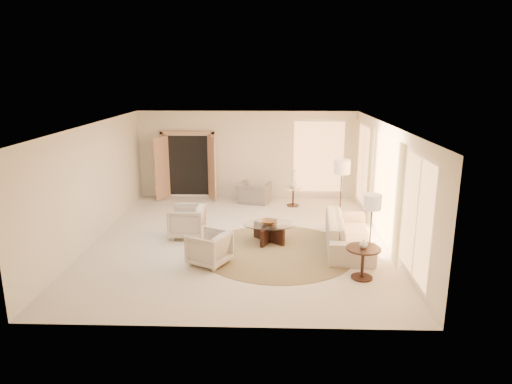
{
  "coord_description": "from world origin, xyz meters",
  "views": [
    {
      "loc": [
        0.73,
        -10.51,
        3.94
      ],
      "look_at": [
        0.4,
        0.4,
        1.1
      ],
      "focal_mm": 32.0,
      "sensor_mm": 36.0,
      "label": 1
    }
  ],
  "objects_px": {
    "side_vase": "(293,184)",
    "floor_lamp_near": "(342,170)",
    "sofa": "(349,232)",
    "end_table": "(363,257)",
    "armchair_left": "(187,220)",
    "end_vase": "(364,244)",
    "coffee_table": "(269,231)",
    "floor_lamp_far": "(372,205)",
    "bowl": "(269,222)",
    "accent_chair": "(254,190)",
    "side_table": "(293,195)",
    "armchair_right": "(209,247)"
  },
  "relations": [
    {
      "from": "armchair_left",
      "to": "bowl",
      "type": "bearing_deg",
      "value": 81.74
    },
    {
      "from": "floor_lamp_far",
      "to": "side_vase",
      "type": "height_order",
      "value": "floor_lamp_far"
    },
    {
      "from": "armchair_left",
      "to": "bowl",
      "type": "distance_m",
      "value": 2.06
    },
    {
      "from": "end_table",
      "to": "end_vase",
      "type": "xyz_separation_m",
      "value": [
        0.0,
        0.0,
        0.28
      ]
    },
    {
      "from": "side_table",
      "to": "side_vase",
      "type": "height_order",
      "value": "side_vase"
    },
    {
      "from": "sofa",
      "to": "bowl",
      "type": "bearing_deg",
      "value": 86.04
    },
    {
      "from": "accent_chair",
      "to": "armchair_left",
      "type": "bearing_deg",
      "value": 77.77
    },
    {
      "from": "coffee_table",
      "to": "floor_lamp_far",
      "type": "bearing_deg",
      "value": -30.64
    },
    {
      "from": "coffee_table",
      "to": "bowl",
      "type": "xyz_separation_m",
      "value": [
        -0.0,
        0.0,
        0.21
      ]
    },
    {
      "from": "end_vase",
      "to": "side_vase",
      "type": "distance_m",
      "value": 5.22
    },
    {
      "from": "armchair_left",
      "to": "side_vase",
      "type": "xyz_separation_m",
      "value": [
        2.76,
        2.82,
        0.26
      ]
    },
    {
      "from": "accent_chair",
      "to": "coffee_table",
      "type": "bearing_deg",
      "value": 112.05
    },
    {
      "from": "armchair_right",
      "to": "side_table",
      "type": "distance_m",
      "value": 4.91
    },
    {
      "from": "sofa",
      "to": "armchair_right",
      "type": "bearing_deg",
      "value": 113.88
    },
    {
      "from": "coffee_table",
      "to": "armchair_right",
      "type": "bearing_deg",
      "value": -132.97
    },
    {
      "from": "sofa",
      "to": "end_table",
      "type": "bearing_deg",
      "value": -174.94
    },
    {
      "from": "end_table",
      "to": "side_table",
      "type": "distance_m",
      "value": 5.23
    },
    {
      "from": "sofa",
      "to": "floor_lamp_far",
      "type": "distance_m",
      "value": 1.38
    },
    {
      "from": "armchair_left",
      "to": "side_vase",
      "type": "height_order",
      "value": "armchair_left"
    },
    {
      "from": "armchair_left",
      "to": "end_table",
      "type": "distance_m",
      "value": 4.51
    },
    {
      "from": "floor_lamp_near",
      "to": "side_vase",
      "type": "bearing_deg",
      "value": 123.1
    },
    {
      "from": "armchair_left",
      "to": "coffee_table",
      "type": "xyz_separation_m",
      "value": [
        2.03,
        -0.31,
        -0.14
      ]
    },
    {
      "from": "sofa",
      "to": "side_table",
      "type": "bearing_deg",
      "value": 23.2
    },
    {
      "from": "armchair_left",
      "to": "side_table",
      "type": "bearing_deg",
      "value": 136.12
    },
    {
      "from": "floor_lamp_near",
      "to": "end_vase",
      "type": "xyz_separation_m",
      "value": [
        -0.04,
        -3.32,
        -0.78
      ]
    },
    {
      "from": "armchair_left",
      "to": "accent_chair",
      "type": "xyz_separation_m",
      "value": [
        1.56,
        3.13,
        -0.01
      ]
    },
    {
      "from": "armchair_right",
      "to": "coffee_table",
      "type": "relative_size",
      "value": 0.52
    },
    {
      "from": "accent_chair",
      "to": "side_table",
      "type": "height_order",
      "value": "accent_chair"
    },
    {
      "from": "side_table",
      "to": "floor_lamp_near",
      "type": "height_order",
      "value": "floor_lamp_near"
    },
    {
      "from": "side_vase",
      "to": "floor_lamp_far",
      "type": "bearing_deg",
      "value": -72.32
    },
    {
      "from": "armchair_right",
      "to": "side_table",
      "type": "height_order",
      "value": "armchair_right"
    },
    {
      "from": "sofa",
      "to": "end_table",
      "type": "xyz_separation_m",
      "value": [
        -0.0,
        -1.67,
        0.07
      ]
    },
    {
      "from": "floor_lamp_near",
      "to": "floor_lamp_far",
      "type": "bearing_deg",
      "value": -84.81
    },
    {
      "from": "sofa",
      "to": "armchair_right",
      "type": "height_order",
      "value": "armchair_right"
    },
    {
      "from": "end_table",
      "to": "floor_lamp_far",
      "type": "xyz_separation_m",
      "value": [
        0.28,
        0.71,
        0.87
      ]
    },
    {
      "from": "floor_lamp_near",
      "to": "end_vase",
      "type": "height_order",
      "value": "floor_lamp_near"
    },
    {
      "from": "armchair_right",
      "to": "floor_lamp_far",
      "type": "height_order",
      "value": "floor_lamp_far"
    },
    {
      "from": "floor_lamp_near",
      "to": "bowl",
      "type": "distance_m",
      "value": 2.53
    },
    {
      "from": "end_table",
      "to": "floor_lamp_near",
      "type": "bearing_deg",
      "value": 89.28
    },
    {
      "from": "armchair_left",
      "to": "accent_chair",
      "type": "relative_size",
      "value": 0.89
    },
    {
      "from": "bowl",
      "to": "side_vase",
      "type": "distance_m",
      "value": 3.22
    },
    {
      "from": "armchair_right",
      "to": "coffee_table",
      "type": "xyz_separation_m",
      "value": [
        1.26,
        1.36,
        -0.1
      ]
    },
    {
      "from": "side_table",
      "to": "floor_lamp_far",
      "type": "xyz_separation_m",
      "value": [
        1.4,
        -4.4,
        0.96
      ]
    },
    {
      "from": "armchair_right",
      "to": "end_vase",
      "type": "xyz_separation_m",
      "value": [
        3.12,
        -0.61,
        0.33
      ]
    },
    {
      "from": "coffee_table",
      "to": "end_table",
      "type": "xyz_separation_m",
      "value": [
        1.85,
        -1.97,
        0.16
      ]
    },
    {
      "from": "armchair_right",
      "to": "side_vase",
      "type": "xyz_separation_m",
      "value": [
        1.99,
        4.49,
        0.3
      ]
    },
    {
      "from": "floor_lamp_far",
      "to": "end_vase",
      "type": "xyz_separation_m",
      "value": [
        -0.28,
        -0.71,
        -0.58
      ]
    },
    {
      "from": "floor_lamp_far",
      "to": "end_vase",
      "type": "bearing_deg",
      "value": -111.56
    },
    {
      "from": "side_vase",
      "to": "floor_lamp_near",
      "type": "bearing_deg",
      "value": -56.9
    },
    {
      "from": "armchair_left",
      "to": "end_vase",
      "type": "bearing_deg",
      "value": 60.1
    }
  ]
}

